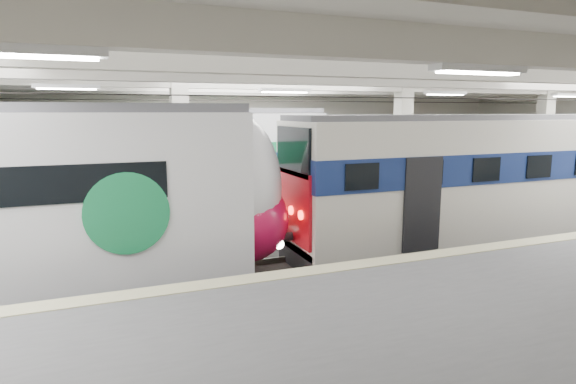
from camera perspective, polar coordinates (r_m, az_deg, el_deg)
name	(u,v)px	position (r m, az deg, el deg)	size (l,w,h in m)	color
station_hall	(342,157)	(11.47, 6.44, 4.11)	(36.00, 24.00, 5.75)	black
modern_emu	(12,209)	(12.13, -29.86, -1.74)	(13.97, 2.88, 4.50)	white
older_rer	(476,179)	(16.35, 21.38, 1.49)	(12.68, 2.80, 4.22)	beige
far_train	(126,171)	(17.45, -18.61, 2.37)	(13.92, 3.15, 4.43)	white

